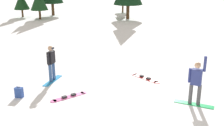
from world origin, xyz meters
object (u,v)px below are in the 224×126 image
Objects in this scene: snowboarder_midground at (51,63)px; backpack_blue at (19,92)px; loose_snowboard_near_left at (69,97)px; snowboarder_foreground at (196,82)px; loose_snowboard_far_spare at (145,78)px.

snowboarder_midground reaches higher than backpack_blue.
loose_snowboard_near_left is 2.09m from backpack_blue.
snowboarder_foreground is 4.33× the size of backpack_blue.
snowboarder_foreground is 3.41m from loose_snowboard_far_spare.
loose_snowboard_far_spare is at bearing 20.66° from loose_snowboard_near_left.
snowboarder_foreground is 7.24m from backpack_blue.
loose_snowboard_far_spare is at bearing -7.07° from snowboarder_midground.
snowboarder_midground is at bearing 49.37° from backpack_blue.
snowboarder_midground is 1.05× the size of loose_snowboard_far_spare.
backpack_blue is at bearing -130.63° from snowboarder_midground.
loose_snowboard_far_spare is at bearing 10.02° from backpack_blue.
snowboarder_foreground is 1.22× the size of loose_snowboard_far_spare.
loose_snowboard_far_spare is (4.49, -0.56, -0.91)m from snowboarder_midground.
loose_snowboard_near_left is (-3.81, -1.44, 0.00)m from loose_snowboard_far_spare.
snowboarder_foreground is 6.63m from snowboarder_midground.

